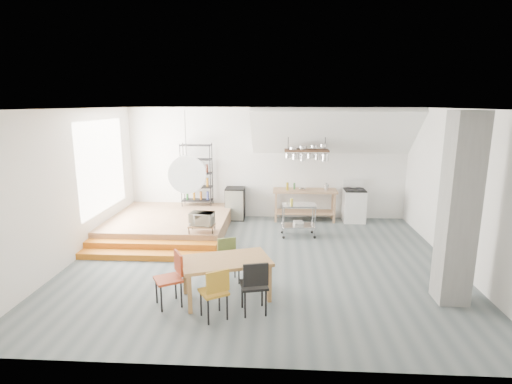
# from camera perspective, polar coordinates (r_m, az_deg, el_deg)

# --- Properties ---
(floor) EXTENTS (8.00, 8.00, 0.00)m
(floor) POSITION_cam_1_polar(r_m,az_deg,el_deg) (8.63, 0.72, -9.93)
(floor) COLOR #4E595A
(floor) RESTS_ON ground
(wall_back) EXTENTS (8.00, 0.04, 3.20)m
(wall_back) POSITION_cam_1_polar(r_m,az_deg,el_deg) (11.60, 1.54, 4.10)
(wall_back) COLOR silver
(wall_back) RESTS_ON ground
(wall_left) EXTENTS (0.04, 7.00, 3.20)m
(wall_left) POSITION_cam_1_polar(r_m,az_deg,el_deg) (9.24, -24.86, 0.77)
(wall_left) COLOR silver
(wall_left) RESTS_ON ground
(wall_right) EXTENTS (0.04, 7.00, 3.20)m
(wall_right) POSITION_cam_1_polar(r_m,az_deg,el_deg) (8.93, 27.34, 0.15)
(wall_right) COLOR silver
(wall_right) RESTS_ON ground
(ceiling) EXTENTS (8.00, 7.00, 0.02)m
(ceiling) POSITION_cam_1_polar(r_m,az_deg,el_deg) (7.98, 0.79, 11.82)
(ceiling) COLOR white
(ceiling) RESTS_ON wall_back
(slope_ceiling) EXTENTS (4.40, 1.44, 1.32)m
(slope_ceiling) POSITION_cam_1_polar(r_m,az_deg,el_deg) (10.99, 10.99, 8.39)
(slope_ceiling) COLOR white
(slope_ceiling) RESTS_ON wall_back
(window_pane) EXTENTS (0.02, 2.50, 2.20)m
(window_pane) POSITION_cam_1_polar(r_m,az_deg,el_deg) (10.53, -21.08, 3.50)
(window_pane) COLOR white
(window_pane) RESTS_ON wall_left
(platform) EXTENTS (3.00, 3.00, 0.40)m
(platform) POSITION_cam_1_polar(r_m,az_deg,el_deg) (10.83, -12.15, -4.40)
(platform) COLOR #956C4A
(platform) RESTS_ON ground
(step_lower) EXTENTS (3.00, 0.35, 0.13)m
(step_lower) POSITION_cam_1_polar(r_m,az_deg,el_deg) (9.11, -15.37, -8.72)
(step_lower) COLOR #C26816
(step_lower) RESTS_ON ground
(step_upper) EXTENTS (3.00, 0.35, 0.27)m
(step_upper) POSITION_cam_1_polar(r_m,az_deg,el_deg) (9.39, -14.71, -7.59)
(step_upper) COLOR #C26816
(step_upper) RESTS_ON ground
(concrete_column) EXTENTS (0.50, 0.50, 3.20)m
(concrete_column) POSITION_cam_1_polar(r_m,az_deg,el_deg) (7.31, 26.99, -2.29)
(concrete_column) COLOR slate
(concrete_column) RESTS_ON ground
(kitchen_counter) EXTENTS (1.80, 0.60, 0.91)m
(kitchen_counter) POSITION_cam_1_polar(r_m,az_deg,el_deg) (11.46, 6.96, -1.06)
(kitchen_counter) COLOR #956C4A
(kitchen_counter) RESTS_ON ground
(stove) EXTENTS (0.60, 0.60, 1.18)m
(stove) POSITION_cam_1_polar(r_m,az_deg,el_deg) (11.68, 13.81, -1.81)
(stove) COLOR white
(stove) RESTS_ON ground
(pot_rack) EXTENTS (1.20, 0.50, 1.43)m
(pot_rack) POSITION_cam_1_polar(r_m,az_deg,el_deg) (11.00, 7.36, 5.52)
(pot_rack) COLOR #3E2518
(pot_rack) RESTS_ON ceiling
(wire_shelving) EXTENTS (0.88, 0.38, 1.80)m
(wire_shelving) POSITION_cam_1_polar(r_m,az_deg,el_deg) (11.59, -8.46, 2.59)
(wire_shelving) COLOR black
(wire_shelving) RESTS_ON platform
(microwave_shelf) EXTENTS (0.60, 0.40, 0.16)m
(microwave_shelf) POSITION_cam_1_polar(r_m,az_deg,el_deg) (9.31, -7.72, -4.78)
(microwave_shelf) COLOR #956C4A
(microwave_shelf) RESTS_ON platform
(paper_lantern) EXTENTS (0.60, 0.60, 0.60)m
(paper_lantern) POSITION_cam_1_polar(r_m,az_deg,el_deg) (6.40, -9.83, 2.47)
(paper_lantern) COLOR white
(paper_lantern) RESTS_ON ceiling
(dining_table) EXTENTS (1.68, 1.28, 0.71)m
(dining_table) POSITION_cam_1_polar(r_m,az_deg,el_deg) (6.93, -4.33, -10.15)
(dining_table) COLOR olive
(dining_table) RESTS_ON ground
(chair_mustard) EXTENTS (0.54, 0.54, 0.85)m
(chair_mustard) POSITION_cam_1_polar(r_m,az_deg,el_deg) (6.32, -5.84, -13.68)
(chair_mustard) COLOR #A5751C
(chair_mustard) RESTS_ON ground
(chair_black) EXTENTS (0.50, 0.50, 0.91)m
(chair_black) POSITION_cam_1_polar(r_m,az_deg,el_deg) (6.43, -0.20, -12.83)
(chair_black) COLOR black
(chair_black) RESTS_ON ground
(chair_olive) EXTENTS (0.48, 0.48, 0.81)m
(chair_olive) POSITION_cam_1_polar(r_m,az_deg,el_deg) (7.63, -4.00, -9.14)
(chair_olive) COLOR #5B6B33
(chair_olive) RESTS_ON ground
(chair_red) EXTENTS (0.56, 0.56, 0.90)m
(chair_red) POSITION_cam_1_polar(r_m,az_deg,el_deg) (6.87, -11.87, -11.43)
(chair_red) COLOR #A03316
(chair_red) RESTS_ON ground
(rolling_cart) EXTENTS (0.88, 0.54, 0.83)m
(rolling_cart) POSITION_cam_1_polar(r_m,az_deg,el_deg) (10.12, 6.10, -3.38)
(rolling_cart) COLOR silver
(rolling_cart) RESTS_ON ground
(mini_fridge) EXTENTS (0.55, 0.55, 0.93)m
(mini_fridge) POSITION_cam_1_polar(r_m,az_deg,el_deg) (11.59, -2.99, -1.64)
(mini_fridge) COLOR black
(mini_fridge) RESTS_ON ground
(microwave) EXTENTS (0.58, 0.43, 0.29)m
(microwave) POSITION_cam_1_polar(r_m,az_deg,el_deg) (9.27, -7.75, -3.80)
(microwave) COLOR beige
(microwave) RESTS_ON microwave_shelf
(bowl) EXTENTS (0.26, 0.26, 0.05)m
(bowl) POSITION_cam_1_polar(r_m,az_deg,el_deg) (11.34, 6.67, 0.41)
(bowl) COLOR silver
(bowl) RESTS_ON kitchen_counter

